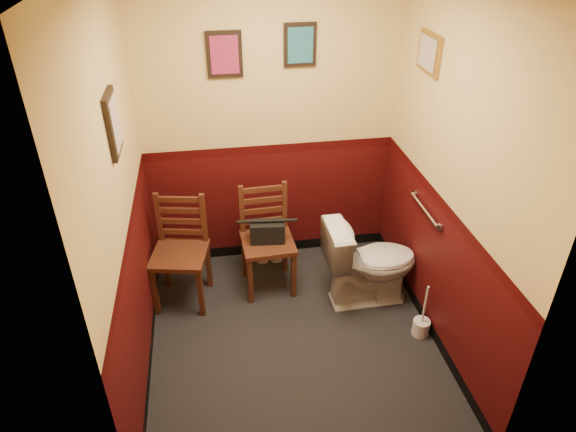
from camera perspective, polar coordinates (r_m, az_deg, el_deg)
name	(u,v)px	position (r m, az deg, el deg)	size (l,w,h in m)	color
floor	(293,339)	(4.21, 0.57, -13.46)	(2.20, 2.40, 0.00)	black
wall_back	(270,123)	(4.45, -2.02, 10.25)	(2.20, 2.70, 0.00)	#3C090A
wall_front	(339,315)	(2.43, 5.68, -10.93)	(2.20, 2.70, 0.00)	#3C090A
wall_left	(122,205)	(3.39, -17.95, 1.21)	(2.40, 2.70, 0.00)	#3C090A
wall_right	(451,178)	(3.71, 17.70, 4.03)	(2.40, 2.70, 0.00)	#3C090A
grab_bar	(425,210)	(4.08, 14.98, 0.70)	(0.05, 0.56, 0.06)	silver
framed_print_back_a	(224,54)	(4.22, -7.08, 17.38)	(0.28, 0.04, 0.36)	black
framed_print_back_b	(300,45)	(4.28, 1.35, 18.48)	(0.26, 0.04, 0.34)	black
framed_print_left	(113,124)	(3.27, -18.86, 9.70)	(0.04, 0.30, 0.38)	black
framed_print_right	(429,53)	(3.97, 15.41, 17.09)	(0.04, 0.34, 0.28)	olive
toilet	(370,262)	(4.38, 9.10, -5.12)	(0.44, 0.79, 0.77)	white
toilet_brush	(421,326)	(4.32, 14.56, -11.78)	(0.14, 0.14, 0.49)	silver
chair_left	(181,252)	(4.39, -11.85, -3.93)	(0.52, 0.52, 0.95)	#482315
chair_right	(267,240)	(4.45, -2.37, -2.65)	(0.46, 0.46, 0.94)	#482315
handbag	(267,232)	(4.35, -2.31, -1.74)	(0.30, 0.17, 0.21)	black
tp_stack	(269,245)	(4.88, -2.12, -3.24)	(0.25, 0.15, 0.43)	silver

